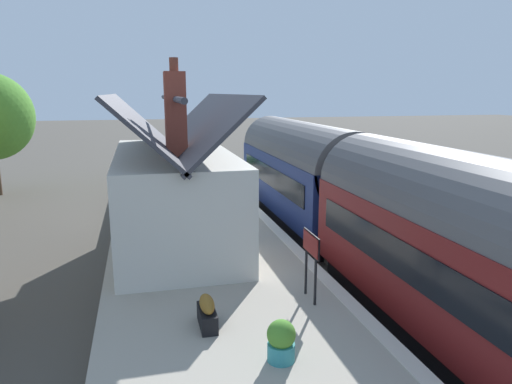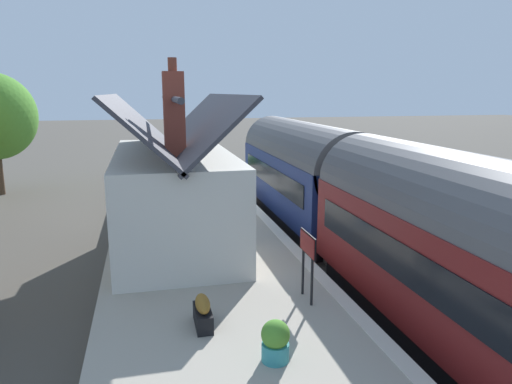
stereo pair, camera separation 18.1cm
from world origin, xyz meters
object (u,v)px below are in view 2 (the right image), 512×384
Objects in this scene: planter_bench_left at (275,341)px; planter_corner_building at (179,195)px; bench_platform_end at (200,167)px; station_sign_board at (308,250)px; bench_by_lamp at (191,159)px; lamp_post_platform at (214,133)px; bench_mid_platform at (208,187)px; planter_by_door at (155,163)px; planter_edge_near at (203,312)px; planter_under_sign at (178,172)px; planter_bench_right at (213,164)px; station_building at (174,191)px; train at (440,243)px.

planter_corner_building is at bearing 3.83° from planter_bench_left.
bench_platform_end is 16.87m from station_sign_board.
bench_by_lamp is 7.20m from lamp_post_platform.
bench_mid_platform reaches higher than planter_corner_building.
bench_mid_platform is at bearing -165.62° from planter_by_door.
bench_platform_end is 17.67m from planter_edge_near.
bench_by_lamp is 3.73m from planter_under_sign.
bench_by_lamp is 22.28m from planter_bench_left.
planter_corner_building is at bearing 161.93° from planter_bench_right.
bench_mid_platform is at bearing -8.13° from planter_edge_near.
lamp_post_platform is at bearing -175.68° from bench_by_lamp.
planter_corner_building is at bearing 166.35° from bench_platform_end.
bench_platform_end is at bearing -10.47° from station_building.
planter_bench_right reaches higher than bench_by_lamp.
station_sign_board is (2.23, -1.37, 0.81)m from planter_bench_left.
planter_edge_near is 1.16× the size of planter_by_door.
station_sign_board is (-5.22, -2.61, -0.37)m from station_building.
planter_edge_near is at bearing -178.53° from station_building.
station_building is at bearing 162.93° from lamp_post_platform.
planter_edge_near is (-5.93, -0.15, -1.25)m from station_building.
planter_under_sign is 0.95× the size of planter_bench_right.
station_building is at bearing 26.51° from station_sign_board.
planter_corner_building is 0.99× the size of planter_edge_near.
station_building is 9.15× the size of planter_bench_right.
station_sign_board is (-16.46, -1.70, 0.89)m from planter_under_sign.
bench_mid_platform is 1.52× the size of planter_bench_right.
bench_by_lamp is 0.90× the size of station_sign_board.
bench_by_lamp reaches higher than planter_by_door.
lamp_post_platform is at bearing -155.31° from planter_by_door.
bench_mid_platform is 1.00× the size of bench_by_lamp.
planter_corner_building is (10.39, 5.06, -0.87)m from train.
station_sign_board is at bearing -153.49° from station_building.
planter_edge_near is at bearing 35.37° from planter_bench_left.
bench_platform_end is 3.19m from bench_by_lamp.
bench_mid_platform reaches higher than planter_by_door.
lamp_post_platform reaches higher than train.
planter_bench_left is (-21.38, -1.52, -0.04)m from planter_by_door.
planter_bench_right is (6.56, -1.14, 0.05)m from bench_mid_platform.
train is at bearing -172.06° from planter_bench_right.
bench_by_lamp is 10.37m from planter_corner_building.
planter_corner_building is 10.49m from planter_edge_near.
station_building is 5.37× the size of station_sign_board.
lamp_post_platform is (3.43, -2.02, 2.24)m from planter_corner_building.
station_building is at bearing 169.53° from bench_platform_end.
station_building is at bearing -178.85° from planter_by_door.
planter_under_sign is 0.23× the size of lamp_post_platform.
lamp_post_platform is (7.99, -2.45, 1.14)m from station_building.
bench_by_lamp is (20.65, 3.55, -0.85)m from train.
bench_platform_end is 1.06m from planter_bench_right.
planter_under_sign is at bearing 1.03° from planter_bench_left.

